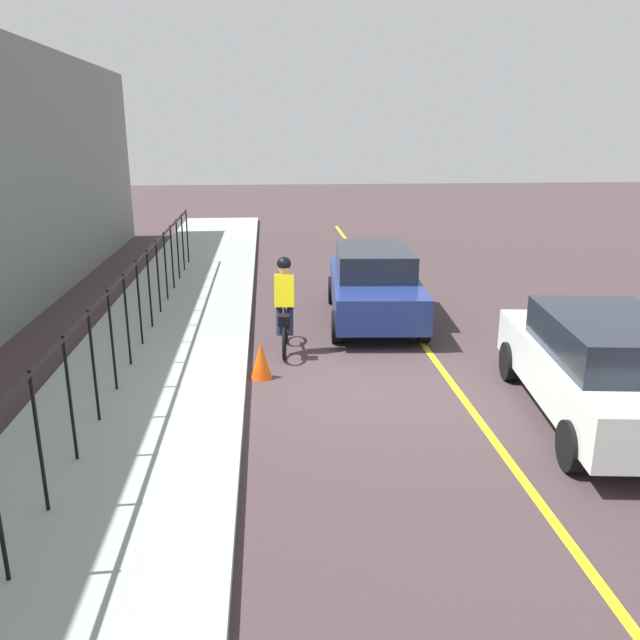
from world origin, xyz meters
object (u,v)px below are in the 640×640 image
cyclist_lead (285,306)px  patrol_sedan (602,366)px  parked_sedan_rear (374,283)px  traffic_cone_near (261,360)px

cyclist_lead → patrol_sedan: size_ratio=0.40×
parked_sedan_rear → traffic_cone_near: bearing=-32.5°
cyclist_lead → parked_sedan_rear: size_ratio=0.40×
parked_sedan_rear → cyclist_lead: bearing=-40.9°
cyclist_lead → traffic_cone_near: size_ratio=2.84×
patrol_sedan → parked_sedan_rear: size_ratio=1.01×
patrol_sedan → traffic_cone_near: 5.27m
patrol_sedan → traffic_cone_near: bearing=73.6°
cyclist_lead → traffic_cone_near: 1.49m
cyclist_lead → parked_sedan_rear: bearing=-41.5°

